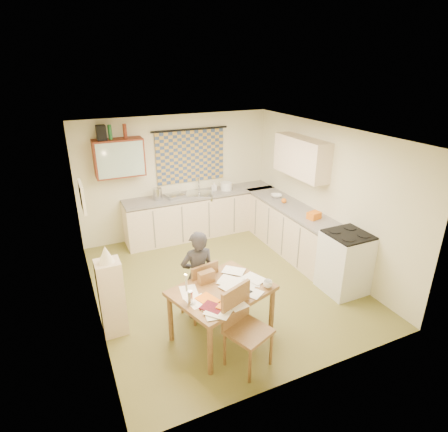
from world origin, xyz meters
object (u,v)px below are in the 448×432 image
counter_back (204,214)px  counter_right (296,233)px  shelf_stand (112,298)px  chair_far (199,298)px  person (198,275)px  dining_table (222,313)px  stove (345,262)px

counter_back → counter_right: 2.03m
shelf_stand → chair_far: bearing=-7.4°
person → counter_back: bearing=-111.2°
chair_far → person: bearing=-68.6°
counter_right → shelf_stand: (-3.54, -0.85, 0.09)m
counter_back → person: bearing=-113.3°
counter_back → dining_table: size_ratio=2.30×
person → counter_right: bearing=-155.1°
counter_back → stove: bearing=-67.0°
dining_table → shelf_stand: 1.48m
counter_right → person: 2.57m
stove → shelf_stand: shelf_stand is taller
counter_back → dining_table: counter_back is taller
shelf_stand → dining_table: bearing=-28.5°
chair_far → shelf_stand: shelf_stand is taller
chair_far → person: person is taller
counter_back → person: 2.83m
counter_right → dining_table: counter_right is taller
counter_right → chair_far: bearing=-157.0°
dining_table → person: bearing=83.8°
stove → dining_table: size_ratio=0.70×
counter_back → chair_far: 2.84m
counter_right → person: person is taller
shelf_stand → person: bearing=-7.1°
shelf_stand → counter_right: bearing=13.5°
counter_back → shelf_stand: shelf_stand is taller
counter_right → shelf_stand: bearing=-166.5°
counter_right → dining_table: size_ratio=2.06×
dining_table → counter_back: bearing=54.5°
stove → person: (-2.36, 0.35, 0.17)m
counter_back → shelf_stand: bearing=-133.1°
dining_table → chair_far: (-0.11, 0.55, -0.09)m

